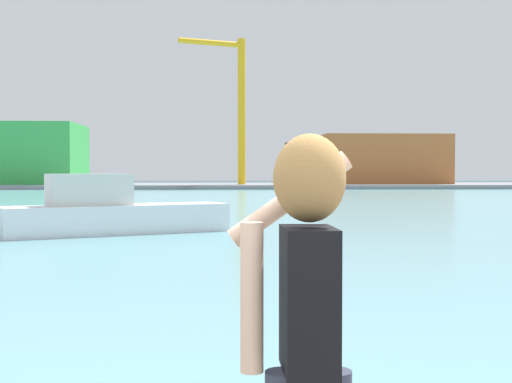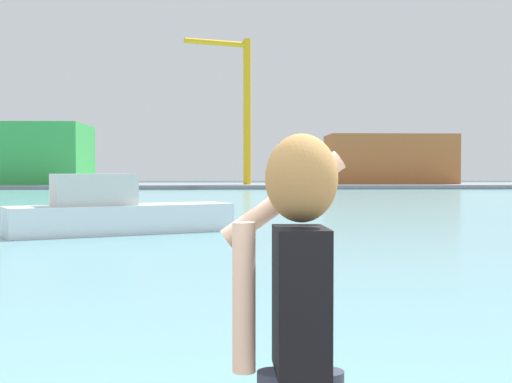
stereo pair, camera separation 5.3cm
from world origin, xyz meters
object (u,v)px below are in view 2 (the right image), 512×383
object	(u,v)px
person_photographer	(298,308)
port_crane	(242,100)
warehouse_left	(33,154)
warehouse_right	(390,159)
boat_moored	(116,213)

from	to	relation	value
person_photographer	port_crane	xyz separation A→B (m)	(1.46, 87.19, 9.80)
warehouse_left	person_photographer	bearing A→B (deg)	-73.82
person_photographer	warehouse_right	world-z (taller)	warehouse_right
person_photographer	warehouse_right	size ratio (longest dim) A/B	0.10
warehouse_right	port_crane	distance (m)	22.41
warehouse_left	port_crane	bearing A→B (deg)	-9.49
boat_moored	port_crane	world-z (taller)	port_crane
boat_moored	warehouse_left	bearing A→B (deg)	82.73
person_photographer	boat_moored	bearing A→B (deg)	10.36
warehouse_right	person_photographer	bearing A→B (deg)	-103.44
warehouse_right	port_crane	xyz separation A→B (m)	(-20.52, -4.80, 7.64)
warehouse_left	port_crane	distance (m)	29.36
warehouse_left	port_crane	world-z (taller)	port_crane
boat_moored	warehouse_right	distance (m)	74.44
boat_moored	warehouse_right	xyz separation A→B (m)	(26.31, 69.56, 3.13)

